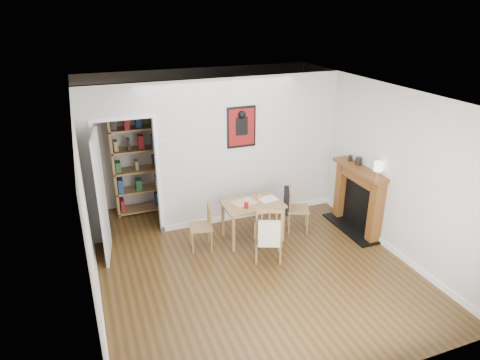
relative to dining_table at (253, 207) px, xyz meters
name	(u,v)px	position (x,y,z in m)	size (l,w,h in m)	color
ground	(248,259)	(-0.30, -0.57, -0.59)	(5.20, 5.20, 0.00)	#4D3419
room_shell	(225,154)	(-0.20, 0.78, 0.71)	(5.20, 5.20, 5.20)	silver
dining_table	(253,207)	(0.00, 0.00, 0.00)	(0.98, 0.62, 0.67)	olive
chair_left	(200,227)	(-0.90, 0.01, -0.20)	(0.44, 0.44, 0.78)	brown
chair_right	(297,209)	(0.83, 0.00, -0.17)	(0.57, 0.54, 0.81)	brown
chair_front	(268,231)	(-0.01, -0.66, -0.11)	(0.62, 0.65, 0.95)	brown
bookshelf	(136,160)	(-1.61, 1.76, 0.45)	(0.89, 0.35, 2.11)	olive
fireplace	(359,197)	(1.85, -0.32, 0.03)	(0.45, 1.25, 1.16)	brown
red_glass	(246,205)	(-0.16, -0.13, 0.13)	(0.07, 0.07, 0.09)	maroon
orange_fruit	(259,197)	(0.16, 0.10, 0.12)	(0.07, 0.07, 0.07)	orange
placemat	(244,202)	(-0.12, 0.08, 0.08)	(0.38, 0.28, 0.00)	beige
notebook	(268,199)	(0.29, 0.04, 0.09)	(0.30, 0.22, 0.02)	silver
mantel_lamp	(378,167)	(1.86, -0.72, 0.72)	(0.15, 0.15, 0.24)	silver
ceramic_jar_a	(359,161)	(1.87, -0.19, 0.64)	(0.11, 0.11, 0.13)	black
ceramic_jar_b	(350,158)	(1.85, 0.03, 0.62)	(0.08, 0.08, 0.10)	black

